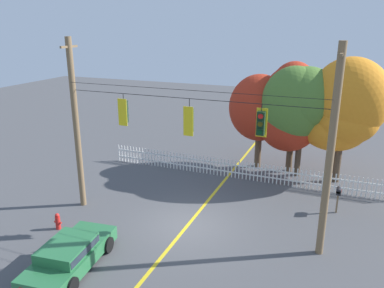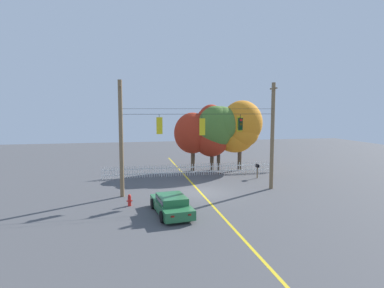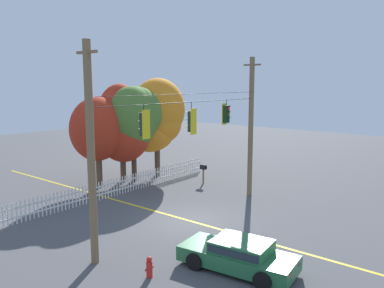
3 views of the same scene
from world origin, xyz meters
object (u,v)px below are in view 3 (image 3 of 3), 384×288
Objects in this scene: traffic_signal_northbound_secondary at (144,124)px; autumn_maple_mid at (121,125)px; autumn_maple_near_fence at (98,129)px; autumn_oak_far_east at (133,119)px; autumn_maple_far_west at (156,119)px; fire_hydrant at (149,267)px; roadside_mailbox at (203,168)px; traffic_signal_southbound_primary at (226,114)px; traffic_signal_northbound_primary at (192,121)px; parked_car at (239,254)px.

autumn_maple_mid is (6.07, 8.49, -1.07)m from traffic_signal_northbound_secondary.
traffic_signal_northbound_secondary is 9.89m from autumn_maple_near_fence.
autumn_oak_far_east is 2.40m from autumn_maple_far_west.
roadside_mailbox is at bearing 28.74° from fire_hydrant.
traffic_signal_southbound_primary is 8.66m from autumn_maple_far_west.
traffic_signal_northbound_primary is 7.47m from fire_hydrant.
autumn_maple_near_fence is 0.83× the size of autumn_maple_far_west.
roadside_mailbox reaches higher than fire_hydrant.
traffic_signal_southbound_primary is at bearing 0.37° from traffic_signal_northbound_primary.
fire_hydrant is at bearing -137.12° from autumn_maple_far_west.
traffic_signal_northbound_primary is at bearing -147.57° from roadside_mailbox.
traffic_signal_southbound_primary is 0.20× the size of autumn_maple_mid.
traffic_signal_southbound_primary reaches higher than parked_car.
fire_hydrant is (-8.38, -2.44, -4.75)m from traffic_signal_southbound_primary.
roadside_mailbox is at bearing -87.46° from autumn_maple_far_west.
traffic_signal_northbound_secondary is 0.20× the size of autumn_maple_far_west.
autumn_oak_far_east is (2.34, -0.82, 0.53)m from autumn_maple_near_fence.
traffic_signal_northbound_secondary is 1.86× the size of fire_hydrant.
autumn_maple_far_west reaches higher than autumn_maple_mid.
fire_hydrant is 13.16m from roadside_mailbox.
fire_hydrant is at bearing 138.42° from parked_car.
autumn_maple_near_fence is 7.47m from roadside_mailbox.
traffic_signal_northbound_primary reaches higher than parked_car.
autumn_maple_far_west is (9.10, 8.11, -0.87)m from traffic_signal_northbound_secondary.
autumn_oak_far_east is at bearing -176.58° from autumn_maple_far_west.
autumn_maple_near_fence is at bearing 170.12° from autumn_maple_mid.
autumn_maple_mid is (1.68, -0.29, 0.13)m from autumn_maple_near_fence.
traffic_signal_northbound_secondary reaches higher than fire_hydrant.
traffic_signal_southbound_primary reaches higher than fire_hydrant.
roadside_mailbox reaches higher than parked_car.
autumn_oak_far_east is at bearing 65.87° from traffic_signal_northbound_primary.
autumn_maple_far_west reaches higher than traffic_signal_northbound_primary.
autumn_maple_far_west is (2.38, 0.14, -0.19)m from autumn_oak_far_east.
traffic_signal_northbound_primary is at bearing -126.28° from autumn_maple_far_west.
autumn_oak_far_east is at bearing 49.85° from traffic_signal_northbound_secondary.
autumn_oak_far_east reaches higher than traffic_signal_northbound_secondary.
autumn_maple_far_west is at bearing 42.88° from fire_hydrant.
traffic_signal_southbound_primary is (3.00, 0.02, 0.17)m from traffic_signal_northbound_primary.
autumn_maple_mid is 0.93m from autumn_oak_far_east.
autumn_maple_near_fence is at bearing 59.43° from fire_hydrant.
autumn_maple_near_fence reaches higher than parked_car.
autumn_maple_near_fence is 1.34× the size of parked_car.
traffic_signal_northbound_primary is 8.25m from roadside_mailbox.
fire_hydrant is (-8.30, -10.91, -3.62)m from autumn_maple_mid.
fire_hydrant is (-2.43, 2.15, -0.23)m from parked_car.
autumn_oak_far_east is (6.72, 7.96, -0.67)m from traffic_signal_northbound_secondary.
autumn_maple_far_west is at bearing 53.72° from traffic_signal_northbound_primary.
parked_car is (-6.53, -12.54, -3.79)m from autumn_oak_far_east.
autumn_maple_near_fence is at bearing 135.15° from roadside_mailbox.
traffic_signal_northbound_primary is at bearing -114.13° from autumn_oak_far_east.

